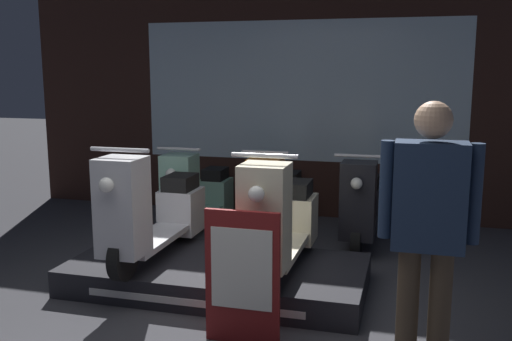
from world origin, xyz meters
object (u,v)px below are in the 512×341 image
scooter_display_right (281,222)px  scooter_backrow_2 (362,205)px  scooter_display_left (153,212)px  scooter_backrow_1 (277,200)px  price_sign_board (242,277)px  person_right_browsing (428,220)px  scooter_backrow_0 (198,195)px

scooter_display_right → scooter_backrow_2: size_ratio=1.00×
scooter_display_left → scooter_display_right: (1.11, 0.00, 0.00)m
scooter_display_right → scooter_backrow_1: bearing=104.3°
scooter_display_right → scooter_backrow_2: (0.50, 1.66, -0.23)m
price_sign_board → scooter_backrow_2: bearing=77.3°
scooter_backrow_1 → person_right_browsing: (1.51, -2.60, 0.56)m
scooter_display_right → scooter_backrow_0: size_ratio=1.00×
scooter_backrow_2 → person_right_browsing: (0.58, -2.60, 0.56)m
person_right_browsing → price_sign_board: bearing=175.5°
scooter_display_right → scooter_backrow_2: 1.75m
scooter_display_left → scooter_backrow_2: (1.61, 1.66, -0.23)m
scooter_backrow_2 → person_right_browsing: size_ratio=0.97×
scooter_backrow_2 → person_right_browsing: 2.72m
person_right_browsing → scooter_backrow_2: bearing=102.6°
scooter_display_left → price_sign_board: scooter_display_left is taller
scooter_backrow_1 → price_sign_board: (0.36, -2.51, 0.06)m
price_sign_board → person_right_browsing: bearing=-4.5°
scooter_backrow_2 → scooter_backrow_0: bearing=180.0°
scooter_display_left → price_sign_board: 1.35m
person_right_browsing → scooter_backrow_0: bearing=133.1°
scooter_backrow_0 → scooter_backrow_1: 0.92m
scooter_display_left → scooter_backrow_2: scooter_display_left is taller
scooter_backrow_1 → person_right_browsing: size_ratio=0.97×
scooter_backrow_0 → scooter_backrow_2: (1.85, 0.00, 0.00)m
scooter_display_left → scooter_backrow_1: scooter_display_left is taller
scooter_display_right → scooter_backrow_0: scooter_display_right is taller
scooter_display_left → person_right_browsing: person_right_browsing is taller
scooter_display_left → person_right_browsing: (2.19, -0.93, 0.33)m
scooter_backrow_0 → scooter_backrow_2: same height
scooter_backrow_2 → scooter_display_right: bearing=-106.7°
scooter_display_left → scooter_backrow_0: bearing=98.3°
scooter_display_right → scooter_backrow_1: (-0.42, 1.66, -0.23)m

